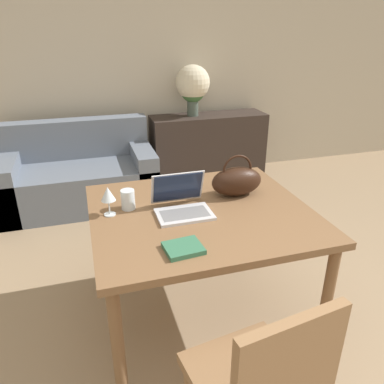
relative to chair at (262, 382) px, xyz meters
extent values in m
cube|color=#BCB29E|center=(0.20, 3.45, 0.85)|extent=(10.00, 0.06, 2.70)
cube|color=brown|center=(0.06, 0.92, 0.24)|extent=(1.22, 1.08, 0.04)
cylinder|color=brown|center=(-0.49, 0.44, -0.14)|extent=(0.06, 0.06, 0.72)
cylinder|color=brown|center=(0.61, 0.44, -0.14)|extent=(0.06, 0.06, 0.72)
cylinder|color=brown|center=(-0.49, 1.40, -0.14)|extent=(0.06, 0.06, 0.72)
cylinder|color=brown|center=(0.61, 1.40, -0.14)|extent=(0.06, 0.06, 0.72)
cube|color=olive|center=(-0.01, 0.08, -0.07)|extent=(0.50, 0.50, 0.05)
cube|color=olive|center=(0.02, -0.12, 0.18)|extent=(0.42, 0.10, 0.45)
cylinder|color=olive|center=(0.14, 0.29, -0.30)|extent=(0.04, 0.04, 0.41)
cube|color=slate|center=(-0.61, 2.84, -0.29)|extent=(1.50, 0.81, 0.42)
cube|color=slate|center=(-0.61, 3.14, 0.12)|extent=(1.50, 0.20, 0.40)
cube|color=slate|center=(-1.26, 2.84, -0.22)|extent=(0.20, 0.81, 0.56)
cube|color=slate|center=(0.04, 2.84, -0.22)|extent=(0.20, 0.81, 0.56)
cube|color=#332823|center=(0.88, 3.16, -0.12)|extent=(1.33, 0.40, 0.77)
cube|color=silver|center=(-0.05, 0.89, 0.26)|extent=(0.30, 0.20, 0.02)
cube|color=gray|center=(-0.05, 0.88, 0.27)|extent=(0.26, 0.13, 0.00)
cube|color=silver|center=(-0.05, 1.03, 0.37)|extent=(0.30, 0.08, 0.20)
cube|color=#19233D|center=(-0.05, 1.02, 0.37)|extent=(0.28, 0.07, 0.18)
cylinder|color=silver|center=(-0.33, 1.06, 0.31)|extent=(0.08, 0.08, 0.11)
cylinder|color=silver|center=(-0.44, 1.02, 0.26)|extent=(0.06, 0.06, 0.01)
cylinder|color=silver|center=(-0.44, 1.02, 0.30)|extent=(0.01, 0.01, 0.08)
cone|color=silver|center=(-0.44, 1.02, 0.38)|extent=(0.08, 0.08, 0.08)
ellipsoid|color=black|center=(0.33, 1.06, 0.34)|extent=(0.31, 0.17, 0.18)
torus|color=black|center=(0.33, 1.06, 0.42)|extent=(0.19, 0.01, 0.19)
cylinder|color=#47564C|center=(0.69, 3.18, 0.38)|extent=(0.13, 0.13, 0.22)
sphere|color=#3D6B38|center=(0.69, 3.18, 0.55)|extent=(0.28, 0.28, 0.28)
sphere|color=beige|center=(0.69, 3.18, 0.63)|extent=(0.38, 0.38, 0.38)
cube|color=#336B4C|center=(-0.15, 0.56, 0.27)|extent=(0.18, 0.16, 0.02)
camera|label=1|loc=(-0.53, -0.86, 1.21)|focal=35.00mm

